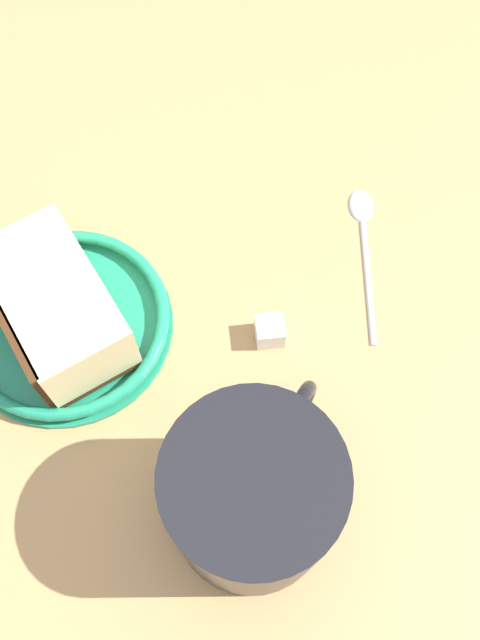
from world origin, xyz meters
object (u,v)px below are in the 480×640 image
Objects in this scene: small_plate at (67,319)px; teaspoon at (364,229)px; tea_mug at (253,495)px; cake_slice at (54,304)px; sugar_cube at (270,335)px.

teaspoon is at bearing 22.63° from small_plate.
tea_mug is 23.30cm from teaspoon.
tea_mug is at bearing -109.82° from teaspoon.
cake_slice is 1.10× the size of tea_mug.
small_plate is 1.13× the size of cake_slice.
teaspoon is (21.55, 9.05, -3.15)cm from cake_slice.
small_plate is at bearing 177.52° from sugar_cube.
sugar_cube is (14.37, -0.62, 0.13)cm from small_plate.
cake_slice reaches higher than teaspoon.
teaspoon is at bearing 70.18° from tea_mug.
tea_mug is 6.19× the size of sugar_cube.
sugar_cube is (-6.97, -9.51, 0.63)cm from teaspoon.
sugar_cube is at bearing -2.48° from small_plate.
sugar_cube reaches higher than small_plate.
tea_mug is at bearing -42.51° from small_plate.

